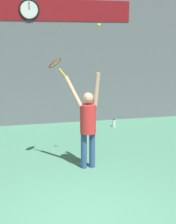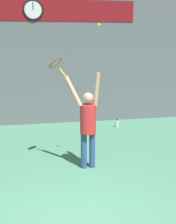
% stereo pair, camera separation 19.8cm
% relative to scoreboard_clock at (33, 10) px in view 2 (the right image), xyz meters
% --- Properties ---
extents(back_wall, '(18.00, 0.10, 5.00)m').
position_rel_scoreboard_clock_xyz_m(back_wall, '(0.43, 0.08, -1.21)').
color(back_wall, slate).
rests_on(back_wall, ground_plane).
extents(sponsor_banner, '(5.73, 0.02, 0.66)m').
position_rel_scoreboard_clock_xyz_m(sponsor_banner, '(0.43, 0.02, -0.00)').
color(sponsor_banner, maroon).
extents(scoreboard_clock, '(0.65, 0.06, 0.65)m').
position_rel_scoreboard_clock_xyz_m(scoreboard_clock, '(0.00, 0.00, 0.00)').
color(scoreboard_clock, white).
extents(tennis_player, '(0.76, 0.46, 2.11)m').
position_rel_scoreboard_clock_xyz_m(tennis_player, '(0.96, -3.97, -2.65)').
color(tennis_player, '#2D4C7F').
rests_on(tennis_player, ground_plane).
extents(tennis_racket, '(0.42, 0.41, 0.40)m').
position_rel_scoreboard_clock_xyz_m(tennis_racket, '(0.33, -3.62, -1.43)').
color(tennis_racket, yellow).
extents(tennis_ball, '(0.07, 0.07, 0.07)m').
position_rel_scoreboard_clock_xyz_m(tennis_ball, '(1.18, -4.00, -0.64)').
color(tennis_ball, '#CCDB2D').
extents(water_bottle, '(0.09, 0.09, 0.27)m').
position_rel_scoreboard_clock_xyz_m(water_bottle, '(2.55, -0.87, -3.59)').
color(water_bottle, silver).
rests_on(water_bottle, ground_plane).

